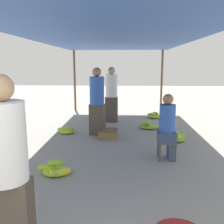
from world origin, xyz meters
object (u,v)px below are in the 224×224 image
at_px(banana_pile_left_0, 55,170).
at_px(shopper_walking_mid, 111,94).
at_px(banana_pile_left_1, 66,130).
at_px(banana_pile_right_0, 174,138).
at_px(vendor_foreground, 7,170).
at_px(vendor_seated, 168,126).
at_px(banana_pile_right_1, 154,116).
at_px(shopper_walking_far, 97,101).
at_px(banana_pile_right_2, 148,126).
at_px(stool, 166,144).
at_px(crate_near, 108,134).

xyz_separation_m(banana_pile_left_0, shopper_walking_mid, (0.74, 3.93, 0.82)).
bearing_deg(banana_pile_left_1, shopper_walking_mid, 50.05).
bearing_deg(banana_pile_right_0, banana_pile_left_0, -139.51).
distance_m(vendor_foreground, vendor_seated, 3.24).
bearing_deg(banana_pile_right_1, shopper_walking_far, -128.05).
bearing_deg(banana_pile_left_0, shopper_walking_far, 79.60).
distance_m(banana_pile_left_0, banana_pile_right_2, 3.66).
bearing_deg(banana_pile_left_0, stool, 22.06).
distance_m(banana_pile_left_1, crate_near, 1.22).
relative_size(banana_pile_left_0, crate_near, 1.30).
bearing_deg(stool, vendor_seated, 1.62).
bearing_deg(banana_pile_left_0, banana_pile_right_2, 60.06).
distance_m(vendor_foreground, stool, 3.28).
bearing_deg(stool, banana_pile_right_0, 72.20).
bearing_deg(banana_pile_right_0, banana_pile_right_2, 113.80).
xyz_separation_m(banana_pile_left_0, banana_pile_right_1, (2.18, 4.64, -0.01)).
height_order(banana_pile_left_1, banana_pile_right_2, banana_pile_right_2).
bearing_deg(vendor_seated, stool, -178.38).
height_order(vendor_foreground, stool, vendor_foreground).
xyz_separation_m(stool, banana_pile_right_2, (-0.13, 2.38, -0.23)).
xyz_separation_m(stool, banana_pile_left_1, (-2.37, 1.76, -0.23)).
xyz_separation_m(vendor_foreground, banana_pile_left_0, (-0.12, 1.86, -0.82)).
bearing_deg(vendor_foreground, banana_pile_right_0, 60.06).
bearing_deg(crate_near, vendor_seated, -48.52).
relative_size(vendor_seated, banana_pile_left_0, 2.07).
height_order(vendor_seated, shopper_walking_mid, shopper_walking_mid).
xyz_separation_m(stool, vendor_seated, (0.02, 0.00, 0.35)).
xyz_separation_m(banana_pile_left_1, banana_pile_right_1, (2.60, 2.09, -0.00)).
bearing_deg(banana_pile_right_1, banana_pile_right_2, -103.57).
xyz_separation_m(stool, banana_pile_right_1, (0.23, 3.85, -0.23)).
height_order(banana_pile_left_0, banana_pile_left_1, banana_pile_left_0).
distance_m(banana_pile_left_0, shopper_walking_mid, 4.08).
distance_m(vendor_seated, banana_pile_right_2, 2.45).
height_order(banana_pile_left_0, crate_near, banana_pile_left_0).
relative_size(crate_near, shopper_walking_mid, 0.27).
distance_m(banana_pile_right_0, banana_pile_right_2, 1.28).
distance_m(stool, banana_pile_right_1, 3.86).
relative_size(banana_pile_left_0, banana_pile_right_1, 1.10).
relative_size(banana_pile_left_1, banana_pile_right_1, 0.90).
xyz_separation_m(banana_pile_right_0, banana_pile_right_1, (-0.16, 2.64, -0.00)).
height_order(banana_pile_right_0, shopper_walking_mid, shopper_walking_mid).
bearing_deg(banana_pile_left_0, banana_pile_right_0, 40.49).
xyz_separation_m(vendor_seated, shopper_walking_far, (-1.53, 1.63, 0.25)).
height_order(banana_pile_right_2, crate_near, banana_pile_right_2).
height_order(vendor_seated, banana_pile_right_0, vendor_seated).
bearing_deg(banana_pile_right_1, vendor_foreground, -107.59).
bearing_deg(banana_pile_right_2, vendor_seated, -86.48).
distance_m(vendor_foreground, banana_pile_left_1, 4.52).
distance_m(vendor_seated, banana_pile_right_0, 1.39).
xyz_separation_m(banana_pile_left_0, banana_pile_right_0, (2.34, 2.00, -0.00)).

